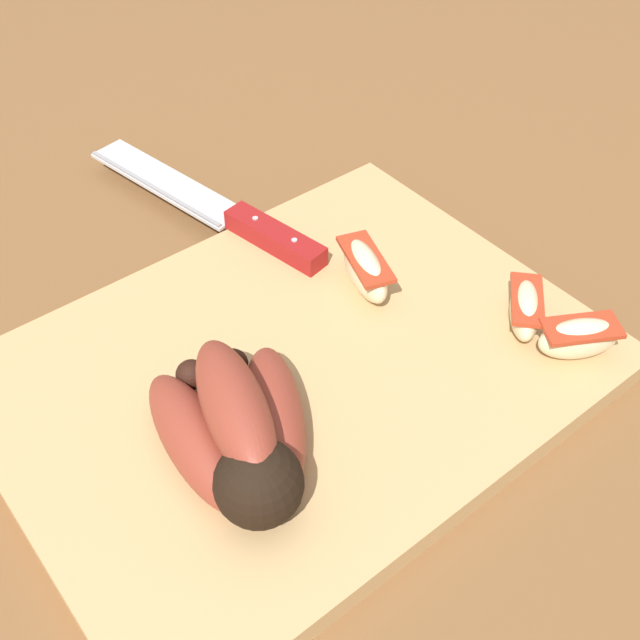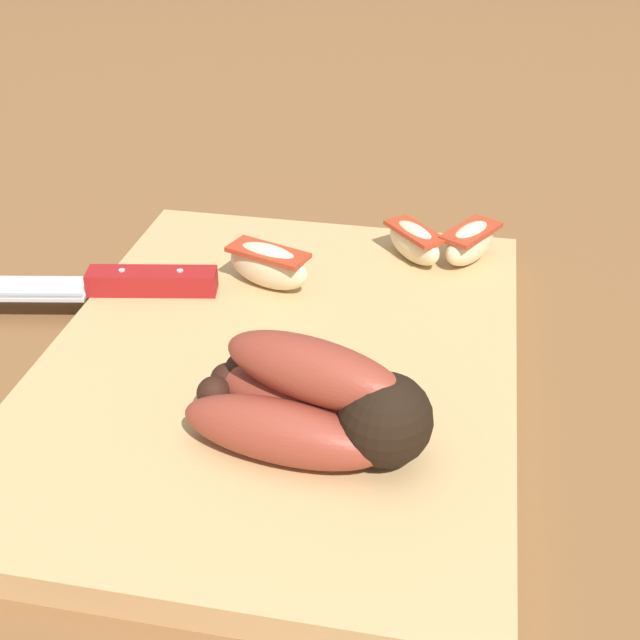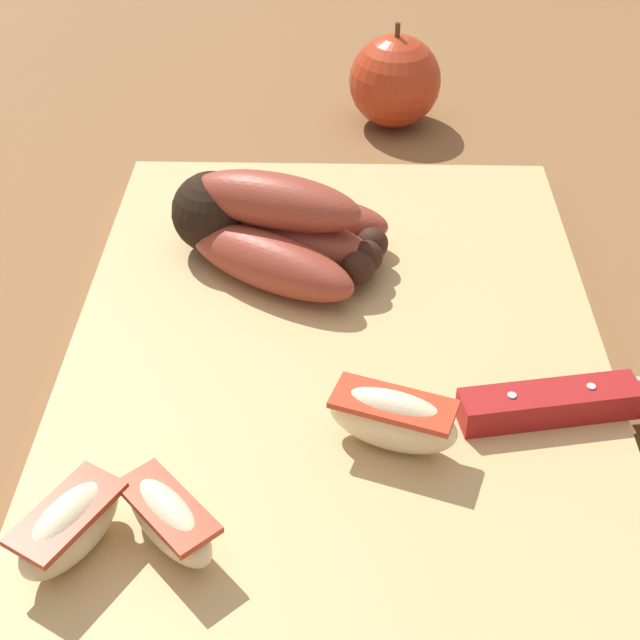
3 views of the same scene
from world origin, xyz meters
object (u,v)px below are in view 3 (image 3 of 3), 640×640
object	(u,v)px
banana_bunch	(267,228)
chefs_knife	(625,397)
apple_wedge_near	(386,419)
apple_wedge_middle	(162,520)
apple_wedge_far	(63,527)
whole_apple	(391,81)

from	to	relation	value
banana_bunch	chefs_knife	xyz separation A→B (m)	(-0.14, -0.21, -0.02)
apple_wedge_near	apple_wedge_middle	xyz separation A→B (m)	(-0.07, 0.11, -0.00)
chefs_knife	apple_wedge_far	xyz separation A→B (m)	(-0.11, 0.29, 0.01)
banana_bunch	apple_wedge_middle	distance (m)	0.24
chefs_knife	apple_wedge_near	distance (m)	0.14
whole_apple	chefs_knife	bearing A→B (deg)	-163.12
apple_wedge_middle	apple_wedge_far	bearing A→B (deg)	97.60
apple_wedge_middle	apple_wedge_far	size ratio (longest dim) A/B	0.92
banana_bunch	chefs_knife	size ratio (longest dim) A/B	0.53
apple_wedge_far	apple_wedge_near	bearing A→B (deg)	-64.51
banana_bunch	chefs_knife	world-z (taller)	banana_bunch
banana_bunch	whole_apple	bearing A→B (deg)	-20.37
apple_wedge_middle	apple_wedge_near	bearing A→B (deg)	-58.13
banana_bunch	apple_wedge_near	size ratio (longest dim) A/B	2.02
apple_wedge_middle	whole_apple	world-z (taller)	whole_apple
chefs_knife	whole_apple	size ratio (longest dim) A/B	3.03
chefs_knife	apple_wedge_near	xyz separation A→B (m)	(-0.03, 0.13, 0.01)
chefs_knife	apple_wedge_far	size ratio (longest dim) A/B	4.29
banana_bunch	apple_wedge_middle	bearing A→B (deg)	171.95
apple_wedge_middle	whole_apple	xyz separation A→B (m)	(0.49, -0.13, 0.00)
apple_wedge_middle	whole_apple	size ratio (longest dim) A/B	0.65
chefs_knife	apple_wedge_middle	world-z (taller)	apple_wedge_middle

